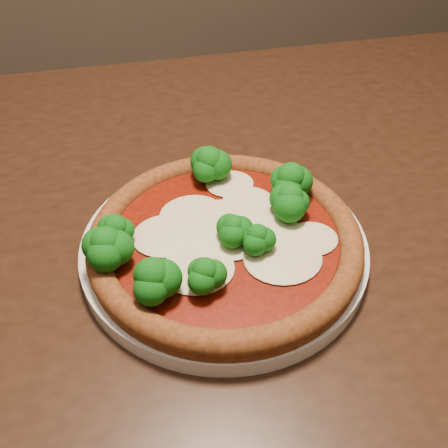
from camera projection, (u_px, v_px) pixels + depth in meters
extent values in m
cube|color=black|center=(223.00, 235.00, 0.57)|extent=(1.24, 0.90, 0.04)
cylinder|color=black|center=(414.00, 203.00, 1.20)|extent=(0.06, 0.06, 0.71)
cylinder|color=silver|center=(224.00, 246.00, 0.52)|extent=(0.29, 0.29, 0.02)
cylinder|color=brown|center=(225.00, 243.00, 0.50)|extent=(0.27, 0.27, 0.01)
torus|color=brown|center=(225.00, 238.00, 0.49)|extent=(0.27, 0.27, 0.02)
cylinder|color=maroon|center=(225.00, 237.00, 0.49)|extent=(0.22, 0.22, 0.00)
ellipsoid|color=beige|center=(192.00, 214.00, 0.51)|extent=(0.07, 0.06, 0.01)
ellipsoid|color=beige|center=(226.00, 228.00, 0.50)|extent=(0.10, 0.09, 0.01)
ellipsoid|color=beige|center=(311.00, 238.00, 0.49)|extent=(0.05, 0.05, 0.00)
ellipsoid|color=beige|center=(248.00, 201.00, 0.53)|extent=(0.06, 0.05, 0.00)
ellipsoid|color=beige|center=(261.00, 230.00, 0.50)|extent=(0.08, 0.07, 0.01)
ellipsoid|color=beige|center=(230.00, 184.00, 0.55)|extent=(0.05, 0.05, 0.00)
ellipsoid|color=beige|center=(283.00, 258.00, 0.47)|extent=(0.08, 0.07, 0.01)
ellipsoid|color=beige|center=(167.00, 235.00, 0.49)|extent=(0.07, 0.06, 0.01)
ellipsoid|color=beige|center=(198.00, 269.00, 0.46)|extent=(0.07, 0.06, 0.01)
ellipsoid|color=beige|center=(193.00, 213.00, 0.52)|extent=(0.06, 0.06, 0.01)
ellipsoid|color=#137817|center=(209.00, 162.00, 0.54)|extent=(0.05, 0.05, 0.04)
ellipsoid|color=#137817|center=(205.00, 272.00, 0.43)|extent=(0.04, 0.04, 0.03)
ellipsoid|color=#137817|center=(153.00, 277.00, 0.42)|extent=(0.05, 0.05, 0.04)
ellipsoid|color=#137817|center=(290.00, 199.00, 0.50)|extent=(0.05, 0.05, 0.04)
ellipsoid|color=#137817|center=(234.00, 228.00, 0.47)|extent=(0.04, 0.04, 0.03)
ellipsoid|color=#137817|center=(291.00, 179.00, 0.52)|extent=(0.05, 0.05, 0.04)
ellipsoid|color=#137817|center=(258.00, 237.00, 0.46)|extent=(0.04, 0.04, 0.03)
ellipsoid|color=#137817|center=(116.00, 228.00, 0.47)|extent=(0.04, 0.04, 0.03)
ellipsoid|color=#137817|center=(106.00, 244.00, 0.45)|extent=(0.05, 0.05, 0.04)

